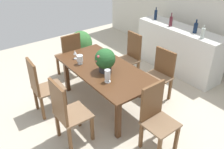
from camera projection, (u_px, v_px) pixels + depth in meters
ground_plane at (106, 103)px, 4.50m from camera, size 7.04×7.04×0.00m
back_wall at (205, 9)px, 5.19m from camera, size 6.40×0.10×2.60m
dining_table at (104, 73)px, 4.16m from camera, size 1.86×0.92×0.74m
chair_near_right at (66, 111)px, 3.41m from camera, size 0.46×0.44×1.04m
chair_far_right at (160, 72)px, 4.42m from camera, size 0.49×0.47×0.94m
chair_near_left at (42, 85)px, 4.00m from camera, size 0.43×0.50×1.02m
chair_far_left at (130, 55)px, 4.99m from camera, size 0.42×0.43×1.00m
chair_foot_end at (156, 115)px, 3.36m from camera, size 0.42×0.45×1.00m
chair_head_end at (70, 54)px, 5.05m from camera, size 0.41×0.44×0.98m
flower_centerpiece at (105, 60)px, 3.92m from camera, size 0.33×0.34×0.39m
crystal_vase_left at (80, 59)px, 4.19m from camera, size 0.11×0.11×0.16m
crystal_vase_center_near at (108, 75)px, 3.68m from camera, size 0.10×0.10×0.21m
wine_glass at (75, 53)px, 4.35m from camera, size 0.06×0.06×0.17m
kitchen_counter at (178, 49)px, 5.36m from camera, size 1.97×0.54×0.99m
wine_bottle_green at (195, 28)px, 4.79m from camera, size 0.08×0.08×0.27m
wine_bottle_tall at (171, 21)px, 5.14m from camera, size 0.07×0.07×0.28m
wine_bottle_dark at (203, 33)px, 4.55m from camera, size 0.08×0.08×0.25m
wine_bottle_clear at (156, 15)px, 5.52m from camera, size 0.07×0.07×0.28m
potted_plant_floor at (81, 44)px, 5.91m from camera, size 0.54×0.54×0.69m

